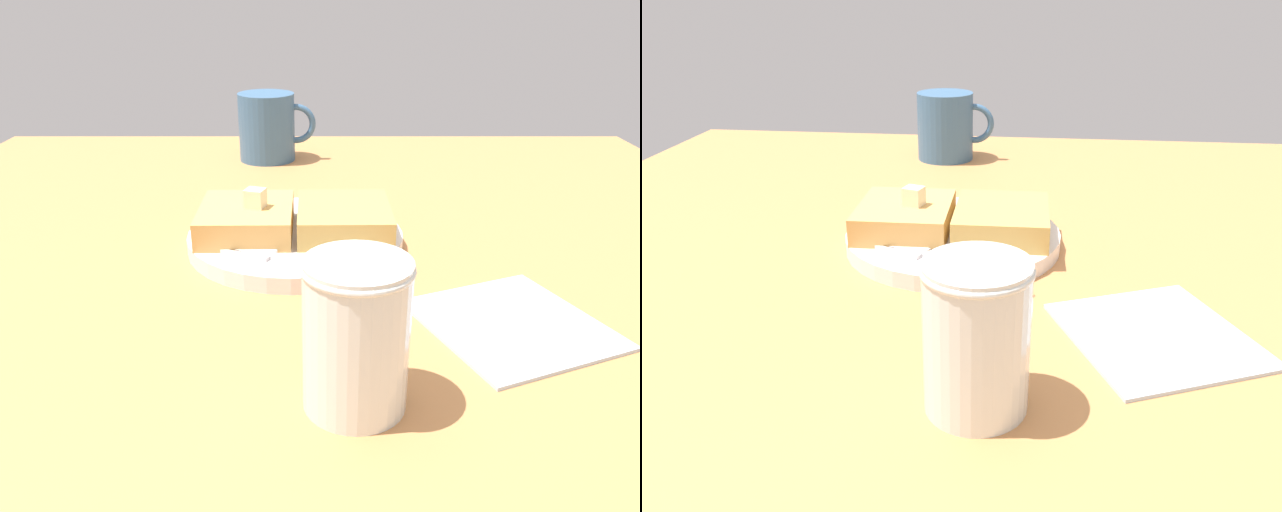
{
  "view_description": "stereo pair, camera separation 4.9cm",
  "coord_description": "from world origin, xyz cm",
  "views": [
    {
      "loc": [
        0.71,
        -53.51,
        26.8
      ],
      "look_at": [
        0.57,
        -9.07,
        7.06
      ],
      "focal_mm": 35.0,
      "sensor_mm": 36.0,
      "label": 1
    },
    {
      "loc": [
        5.55,
        -53.23,
        26.8
      ],
      "look_at": [
        0.57,
        -9.07,
        7.06
      ],
      "focal_mm": 35.0,
      "sensor_mm": 36.0,
      "label": 2
    }
  ],
  "objects": [
    {
      "name": "table_surface",
      "position": [
        0.0,
        0.0,
        1.28
      ],
      "size": [
        101.87,
        101.87,
        2.56
      ],
      "primitive_type": "cube",
      "color": "#BC7C47",
      "rests_on": "ground"
    },
    {
      "name": "fork",
      "position": [
        -2.7,
        -3.24,
        4.3
      ],
      "size": [
        15.19,
        7.84,
        0.36
      ],
      "color": "silver",
      "rests_on": "plate"
    },
    {
      "name": "plate",
      "position": [
        -1.71,
        3.43,
        3.47
      ],
      "size": [
        21.03,
        21.03,
        1.55
      ],
      "color": "silver",
      "rests_on": "table_surface"
    },
    {
      "name": "toast_slice_left",
      "position": [
        -6.46,
        3.37,
        5.46
      ],
      "size": [
        9.07,
        10.41,
        2.68
      ],
      "primitive_type": "cube",
      "rotation": [
        0.0,
        0.0,
        0.01
      ],
      "color": "tan",
      "rests_on": "plate"
    },
    {
      "name": "napkin",
      "position": [
        15.38,
        -12.09,
        2.71
      ],
      "size": [
        16.49,
        16.78,
        0.3
      ],
      "primitive_type": "cube",
      "rotation": [
        0.0,
        0.0,
        0.39
      ],
      "color": "silver",
      "rests_on": "table_surface"
    },
    {
      "name": "syrup_jar",
      "position": [
        2.85,
        -21.58,
        7.15
      ],
      "size": [
        6.67,
        6.67,
        9.72
      ],
      "color": "#4C210D",
      "rests_on": "table_surface"
    },
    {
      "name": "butter_pat_primary",
      "position": [
        -5.49,
        3.12,
        7.7
      ],
      "size": [
        2.2,
        2.08,
        1.8
      ],
      "primitive_type": "cube",
      "rotation": [
        0.0,
        0.0,
        2.84
      ],
      "color": "beige",
      "rests_on": "toast_slice_left"
    },
    {
      "name": "coffee_mug",
      "position": [
        -6.79,
        36.21,
        7.37
      ],
      "size": [
        11.11,
        8.04,
        9.56
      ],
      "color": "#396086",
      "rests_on": "table_surface"
    },
    {
      "name": "toast_slice_middle",
      "position": [
        3.04,
        3.49,
        5.46
      ],
      "size": [
        9.07,
        10.41,
        2.68
      ],
      "primitive_type": "cube",
      "rotation": [
        0.0,
        0.0,
        0.01
      ],
      "color": "tan",
      "rests_on": "plate"
    }
  ]
}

